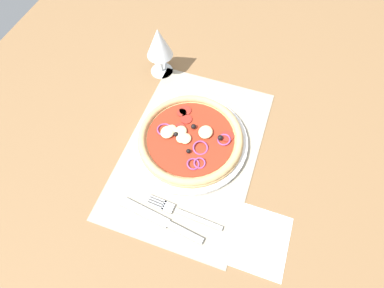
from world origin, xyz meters
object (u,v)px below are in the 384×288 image
(knife, at_px, (161,220))
(napkin, at_px, (258,240))
(fork, at_px, (180,212))
(pizza, at_px, (190,138))
(plate, at_px, (191,141))
(wine_glass, at_px, (159,44))

(knife, xyz_separation_m, napkin, (0.03, -0.21, -0.00))
(fork, bearing_deg, pizza, -74.92)
(plate, xyz_separation_m, fork, (-0.18, -0.04, -0.00))
(knife, bearing_deg, pizza, -80.98)
(fork, distance_m, wine_glass, 0.44)
(plate, xyz_separation_m, wine_glass, (0.21, 0.16, 0.09))
(fork, relative_size, knife, 0.90)
(fork, bearing_deg, knife, 47.84)
(pizza, xyz_separation_m, fork, (-0.18, -0.04, -0.02))
(plate, relative_size, napkin, 2.03)
(knife, bearing_deg, napkin, -164.19)
(plate, height_order, napkin, plate)
(plate, height_order, fork, plate)
(wine_glass, bearing_deg, knife, -158.27)
(napkin, bearing_deg, knife, 98.19)
(pizza, height_order, wine_glass, wine_glass)
(fork, height_order, knife, knife)
(plate, xyz_separation_m, pizza, (0.00, 0.00, 0.02))
(plate, bearing_deg, pizza, 68.81)
(plate, distance_m, knife, 0.21)
(fork, xyz_separation_m, wine_glass, (0.38, 0.20, 0.10))
(fork, xyz_separation_m, napkin, (-0.00, -0.18, -0.00))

